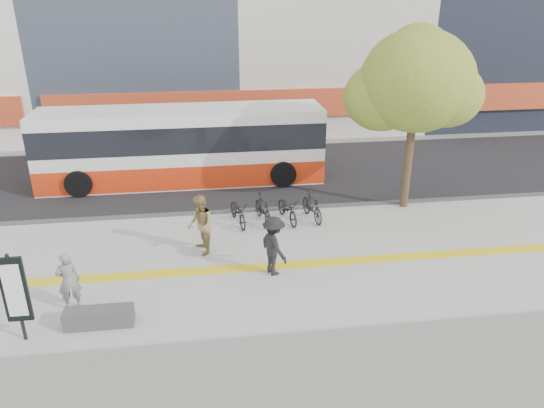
{
  "coord_description": "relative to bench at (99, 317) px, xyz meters",
  "views": [
    {
      "loc": [
        0.08,
        -11.75,
        7.54
      ],
      "look_at": [
        1.97,
        2.0,
        1.6
      ],
      "focal_mm": 33.91,
      "sensor_mm": 36.0,
      "label": 1
    }
  ],
  "objects": [
    {
      "name": "seated_woman",
      "position": [
        -0.8,
        0.86,
        0.55
      ],
      "size": [
        0.64,
        0.51,
        1.55
      ],
      "primitive_type": "imported",
      "rotation": [
        0.0,
        0.0,
        3.43
      ],
      "color": "black",
      "rests_on": "sidewalk"
    },
    {
      "name": "curb",
      "position": [
        2.6,
        6.2,
        -0.23
      ],
      "size": [
        40.0,
        0.25,
        0.14
      ],
      "primitive_type": "cube",
      "color": "#39393C",
      "rests_on": "ground"
    },
    {
      "name": "tactile_strip",
      "position": [
        2.6,
        2.2,
        -0.22
      ],
      "size": [
        40.0,
        0.45,
        0.01
      ],
      "primitive_type": "cube",
      "color": "gold",
      "rests_on": "sidewalk"
    },
    {
      "name": "bus",
      "position": [
        1.81,
        9.7,
        1.17
      ],
      "size": [
        11.27,
        2.67,
        3.0
      ],
      "color": "silver",
      "rests_on": "street"
    },
    {
      "name": "bicycle_row",
      "position": [
        4.92,
        5.2,
        0.23
      ],
      "size": [
        3.38,
        1.75,
        0.97
      ],
      "color": "black",
      "rests_on": "sidewalk"
    },
    {
      "name": "street_tree",
      "position": [
        9.78,
        6.02,
        4.21
      ],
      "size": [
        4.4,
        3.8,
        6.31
      ],
      "color": "#3D2B1C",
      "rests_on": "sidewalk"
    },
    {
      "name": "street",
      "position": [
        2.6,
        10.2,
        -0.28
      ],
      "size": [
        40.0,
        8.0,
        0.06
      ],
      "primitive_type": "cube",
      "color": "black",
      "rests_on": "ground"
    },
    {
      "name": "sidewalk",
      "position": [
        2.6,
        2.7,
        -0.27
      ],
      "size": [
        40.0,
        7.0,
        0.08
      ],
      "primitive_type": "cube",
      "color": "gray",
      "rests_on": "ground"
    },
    {
      "name": "pedestrian_tan",
      "position": [
        2.44,
        3.29,
        0.7
      ],
      "size": [
        0.88,
        1.03,
        1.84
      ],
      "primitive_type": "imported",
      "rotation": [
        0.0,
        0.0,
        -1.34
      ],
      "color": "olive",
      "rests_on": "sidewalk"
    },
    {
      "name": "bench",
      "position": [
        0.0,
        0.0,
        0.0
      ],
      "size": [
        1.6,
        0.45,
        0.45
      ],
      "primitive_type": "cube",
      "color": "#39393C",
      "rests_on": "sidewalk"
    },
    {
      "name": "ground",
      "position": [
        2.6,
        1.2,
        -0.3
      ],
      "size": [
        120.0,
        120.0,
        0.0
      ],
      "primitive_type": "plane",
      "color": "slate",
      "rests_on": "ground"
    },
    {
      "name": "pedestrian_dark",
      "position": [
        4.43,
        1.83,
        0.63
      ],
      "size": [
        1.03,
        1.27,
        1.71
      ],
      "primitive_type": "imported",
      "rotation": [
        0.0,
        0.0,
        1.99
      ],
      "color": "black",
      "rests_on": "sidewalk"
    },
    {
      "name": "signboard",
      "position": [
        -1.6,
        -0.31,
        1.06
      ],
      "size": [
        0.55,
        0.1,
        2.2
      ],
      "color": "black",
      "rests_on": "sidewalk"
    }
  ]
}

